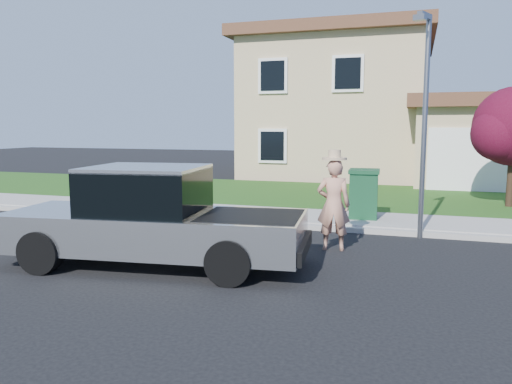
# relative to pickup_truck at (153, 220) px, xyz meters

# --- Properties ---
(ground) EXTENTS (80.00, 80.00, 0.00)m
(ground) POSITION_rel_pickup_truck_xyz_m (0.52, 0.98, -0.82)
(ground) COLOR black
(ground) RESTS_ON ground
(curb) EXTENTS (40.00, 0.20, 0.12)m
(curb) POSITION_rel_pickup_truck_xyz_m (1.52, 3.88, -0.76)
(curb) COLOR gray
(curb) RESTS_ON ground
(sidewalk) EXTENTS (40.00, 2.00, 0.15)m
(sidewalk) POSITION_rel_pickup_truck_xyz_m (1.52, 4.98, -0.74)
(sidewalk) COLOR gray
(sidewalk) RESTS_ON ground
(lawn) EXTENTS (40.00, 7.00, 0.10)m
(lawn) POSITION_rel_pickup_truck_xyz_m (1.52, 9.48, -0.77)
(lawn) COLOR #143D11
(lawn) RESTS_ON ground
(house) EXTENTS (14.00, 11.30, 6.85)m
(house) POSITION_rel_pickup_truck_xyz_m (1.84, 17.37, 2.35)
(house) COLOR tan
(house) RESTS_ON ground
(pickup_truck) EXTENTS (5.51, 2.40, 1.75)m
(pickup_truck) POSITION_rel_pickup_truck_xyz_m (0.00, 0.00, 0.00)
(pickup_truck) COLOR black
(pickup_truck) RESTS_ON ground
(woman) EXTENTS (0.71, 0.51, 1.99)m
(woman) POSITION_rel_pickup_truck_xyz_m (2.82, 2.10, 0.12)
(woman) COLOR tan
(woman) RESTS_ON ground
(trash_bin) EXTENTS (0.80, 0.90, 1.22)m
(trash_bin) POSITION_rel_pickup_truck_xyz_m (3.11, 5.08, -0.05)
(trash_bin) COLOR #103D22
(trash_bin) RESTS_ON sidewalk
(street_lamp) EXTENTS (0.38, 0.61, 4.74)m
(street_lamp) POSITION_rel_pickup_truck_xyz_m (4.46, 3.69, 1.89)
(street_lamp) COLOR slate
(street_lamp) RESTS_ON ground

